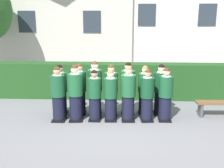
% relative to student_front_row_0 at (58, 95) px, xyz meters
% --- Properties ---
extents(ground_plane, '(60.00, 60.00, 0.00)m').
position_rel_student_front_row_0_xyz_m(ground_plane, '(1.57, 0.09, -0.78)').
color(ground_plane, slate).
extents(student_front_row_0, '(0.43, 0.47, 1.64)m').
position_rel_student_front_row_0_xyz_m(student_front_row_0, '(0.00, 0.00, 0.00)').
color(student_front_row_0, black).
rests_on(student_front_row_0, ground).
extents(student_front_row_1, '(0.44, 0.54, 1.69)m').
position_rel_student_front_row_0_xyz_m(student_front_row_1, '(0.51, 0.04, 0.02)').
color(student_front_row_1, black).
rests_on(student_front_row_1, ground).
extents(student_front_row_2, '(0.40, 0.48, 1.53)m').
position_rel_student_front_row_0_xyz_m(student_front_row_2, '(1.07, 0.08, -0.05)').
color(student_front_row_2, black).
rests_on(student_front_row_2, ground).
extents(student_front_row_3, '(0.40, 0.46, 1.53)m').
position_rel_student_front_row_0_xyz_m(student_front_row_3, '(1.54, 0.09, -0.05)').
color(student_front_row_3, black).
rests_on(student_front_row_3, ground).
extents(student_front_row_4, '(0.43, 0.48, 1.65)m').
position_rel_student_front_row_0_xyz_m(student_front_row_4, '(2.06, 0.11, 0.01)').
color(student_front_row_4, black).
rests_on(student_front_row_4, ground).
extents(student_front_row_5, '(0.41, 0.51, 1.56)m').
position_rel_student_front_row_0_xyz_m(student_front_row_5, '(2.62, 0.12, -0.04)').
color(student_front_row_5, black).
rests_on(student_front_row_5, ground).
extents(student_front_row_6, '(0.42, 0.50, 1.60)m').
position_rel_student_front_row_0_xyz_m(student_front_row_6, '(3.16, 0.16, -0.02)').
color(student_front_row_6, black).
rests_on(student_front_row_6, ground).
extents(student_rear_row_0, '(0.42, 0.46, 1.61)m').
position_rel_student_front_row_0_xyz_m(student_rear_row_0, '(-0.05, 0.53, -0.02)').
color(student_rear_row_0, black).
rests_on(student_rear_row_0, ground).
extents(student_rear_row_1, '(0.43, 0.50, 1.64)m').
position_rel_student_front_row_0_xyz_m(student_rear_row_1, '(0.54, 0.56, 0.00)').
color(student_rear_row_1, black).
rests_on(student_rear_row_1, ground).
extents(student_rear_row_2, '(0.45, 0.55, 1.71)m').
position_rel_student_front_row_0_xyz_m(student_rear_row_2, '(1.03, 0.58, 0.04)').
color(student_rear_row_2, black).
rests_on(student_rear_row_2, ground).
extents(student_rear_row_3, '(0.42, 0.49, 1.60)m').
position_rel_student_front_row_0_xyz_m(student_rear_row_3, '(1.53, 0.61, -0.02)').
color(student_rear_row_3, black).
rests_on(student_rear_row_3, ground).
extents(student_rear_row_4, '(0.43, 0.53, 1.67)m').
position_rel_student_front_row_0_xyz_m(student_rear_row_4, '(2.05, 0.66, 0.02)').
color(student_rear_row_4, black).
rests_on(student_rear_row_4, ground).
extents(student_rear_row_5, '(0.41, 0.50, 1.57)m').
position_rel_student_front_row_0_xyz_m(student_rear_row_5, '(2.58, 0.68, -0.04)').
color(student_rear_row_5, black).
rests_on(student_rear_row_5, ground).
extents(student_rear_row_6, '(0.42, 0.52, 1.61)m').
position_rel_student_front_row_0_xyz_m(student_rear_row_6, '(3.08, 0.68, -0.01)').
color(student_rear_row_6, black).
rests_on(student_rear_row_6, ground).
extents(hedge, '(9.82, 0.70, 1.34)m').
position_rel_student_front_row_0_xyz_m(hedge, '(1.57, 2.42, -0.11)').
color(hedge, '#214C1E').
rests_on(hedge, ground).
extents(school_building_main, '(7.97, 3.29, 6.76)m').
position_rel_student_front_row_0_xyz_m(school_building_main, '(-1.44, 8.06, 2.70)').
color(school_building_main, beige).
rests_on(school_building_main, ground).
extents(school_building_annex, '(7.17, 3.89, 7.09)m').
position_rel_student_front_row_0_xyz_m(school_building_annex, '(4.56, 8.55, 2.86)').
color(school_building_annex, silver).
rests_on(school_building_annex, ground).
extents(wooden_bench, '(1.41, 0.40, 0.48)m').
position_rel_student_front_row_0_xyz_m(wooden_bench, '(4.87, 0.56, -0.43)').
color(wooden_bench, brown).
rests_on(wooden_bench, ground).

